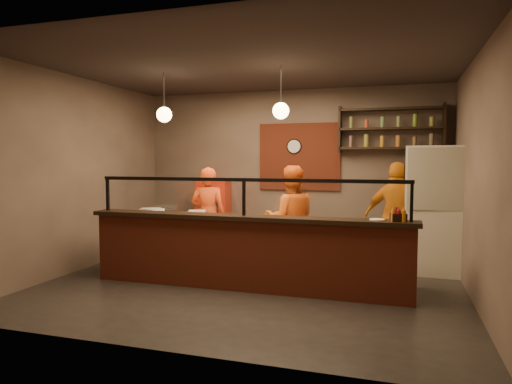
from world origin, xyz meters
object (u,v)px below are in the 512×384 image
(cook_right, at_px, (397,217))
(cook_mid, at_px, (291,219))
(wall_clock, at_px, (294,146))
(red_cooler, at_px, (214,216))
(condiment_caddy, at_px, (398,217))
(cook_left, at_px, (208,216))
(fridge, at_px, (433,210))
(pepper_mill, at_px, (397,214))
(pizza_dough, at_px, (250,222))

(cook_right, bearing_deg, cook_mid, 23.47)
(wall_clock, xyz_separation_m, red_cooler, (-1.58, -0.31, -1.39))
(cook_right, height_order, red_cooler, cook_right)
(condiment_caddy, bearing_deg, cook_right, 90.49)
(cook_left, distance_m, red_cooler, 1.27)
(red_cooler, distance_m, condiment_caddy, 4.34)
(wall_clock, distance_m, fridge, 2.86)
(condiment_caddy, height_order, pepper_mill, pepper_mill)
(cook_right, xyz_separation_m, condiment_caddy, (0.01, -1.74, 0.21))
(cook_left, bearing_deg, fridge, -178.51)
(cook_mid, distance_m, red_cooler, 2.25)
(wall_clock, distance_m, red_cooler, 2.13)
(cook_right, bearing_deg, pepper_mill, 96.36)
(fridge, relative_size, pepper_mill, 11.56)
(fridge, bearing_deg, pizza_dough, -149.71)
(cook_left, height_order, pizza_dough, cook_left)
(cook_right, relative_size, condiment_caddy, 9.81)
(cook_mid, height_order, pizza_dough, cook_mid)
(cook_left, distance_m, fridge, 3.74)
(red_cooler, relative_size, pizza_dough, 3.15)
(pepper_mill, bearing_deg, condiment_caddy, 5.43)
(cook_left, bearing_deg, condiment_caddy, 149.97)
(pizza_dough, xyz_separation_m, condiment_caddy, (2.12, -0.45, 0.21))
(cook_mid, bearing_deg, condiment_caddy, 124.68)
(red_cooler, bearing_deg, fridge, -15.85)
(cook_mid, height_order, condiment_caddy, cook_mid)
(cook_right, height_order, condiment_caddy, cook_right)
(wall_clock, relative_size, red_cooler, 0.21)
(cook_left, xyz_separation_m, pizza_dough, (1.03, -0.81, 0.05))
(fridge, bearing_deg, red_cooler, 174.02)
(fridge, height_order, pepper_mill, fridge)
(wall_clock, bearing_deg, pizza_dough, -93.94)
(fridge, height_order, red_cooler, fridge)
(wall_clock, height_order, condiment_caddy, wall_clock)
(pepper_mill, bearing_deg, pizza_dough, 167.78)
(cook_mid, height_order, fridge, fridge)
(condiment_caddy, xyz_separation_m, pepper_mill, (-0.02, -0.00, 0.04))
(red_cooler, bearing_deg, wall_clock, 3.13)
(cook_left, relative_size, cook_right, 0.95)
(cook_left, bearing_deg, wall_clock, -136.41)
(wall_clock, height_order, red_cooler, wall_clock)
(cook_left, relative_size, condiment_caddy, 9.31)
(pepper_mill, bearing_deg, red_cooler, 145.15)
(cook_left, bearing_deg, pepper_mill, 149.83)
(cook_mid, distance_m, fridge, 2.31)
(cook_right, relative_size, red_cooler, 1.28)
(cook_mid, height_order, pepper_mill, cook_mid)
(condiment_caddy, bearing_deg, wall_clock, 125.37)
(wall_clock, relative_size, cook_right, 0.17)
(cook_right, bearing_deg, fridge, -157.91)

